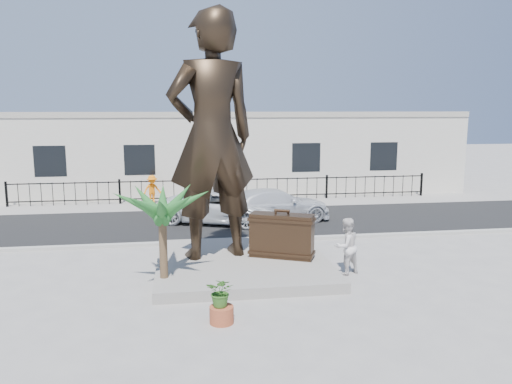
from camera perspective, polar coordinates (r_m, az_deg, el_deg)
ground at (r=14.30m, az=1.19°, el=-10.46°), size 100.00×100.00×0.00m
street at (r=21.92m, az=-2.30°, el=-3.33°), size 40.00×7.00×0.01m
curb at (r=18.53m, az=-1.13°, el=-5.56°), size 40.00×0.25×0.12m
far_sidewalk at (r=25.81m, az=-3.24°, el=-1.35°), size 40.00×2.50×0.02m
plinth at (r=15.59m, az=-1.57°, el=-8.17°), size 5.20×5.20×0.30m
fence at (r=26.49m, az=-3.41°, el=0.22°), size 22.00×0.10×1.20m
building at (r=30.45m, az=-4.14°, el=4.47°), size 28.00×7.00×4.40m
statue at (r=15.28m, az=-5.08°, el=6.37°), size 3.10×2.43×7.51m
suitcase at (r=15.57m, az=2.97°, el=-5.00°), size 2.03×1.37×1.37m
tourist at (r=15.13m, az=10.26°, el=-6.10°), size 1.02×0.92×1.70m
car_white at (r=21.59m, az=-4.14°, el=-1.63°), size 5.57×4.02×1.41m
car_silver at (r=21.75m, az=2.20°, el=-1.50°), size 5.17×2.83×1.42m
worker at (r=25.99m, az=-11.77°, el=0.24°), size 1.11×0.91×1.50m
palm_tree at (r=14.24m, az=-10.41°, el=-10.72°), size 1.80×1.80×3.20m
planter at (r=11.85m, az=-3.95°, el=-13.81°), size 0.56×0.56×0.40m
shrub at (r=11.64m, az=-3.98°, el=-11.31°), size 0.81×0.76×0.71m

